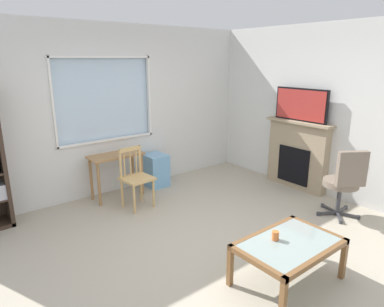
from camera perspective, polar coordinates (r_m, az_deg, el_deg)
ground at (r=4.15m, az=2.34°, el=-15.83°), size 6.23×5.84×0.02m
wall_back_with_window at (r=5.66m, az=-13.68°, el=6.78°), size 5.23×0.15×2.69m
wall_right at (r=5.72m, az=23.45°, el=6.27°), size 0.12×5.04×2.69m
desk_under_window at (r=5.47m, az=-12.63°, el=-1.52°), size 0.84×0.40×0.71m
wooden_chair at (r=5.09m, az=-9.45°, el=-3.95°), size 0.45×0.43×0.90m
plastic_drawer_unit at (r=5.94m, az=-6.14°, el=-2.79°), size 0.35×0.40×0.56m
fireplace at (r=6.02m, az=17.29°, el=-0.16°), size 0.26×1.18×1.16m
tv at (r=5.85m, az=17.86°, el=7.82°), size 0.06×0.95×0.53m
office_chair at (r=5.09m, az=24.28°, el=-4.12°), size 0.61×0.62×1.00m
coffee_table at (r=3.55m, az=16.01°, el=-14.96°), size 1.02×0.67×0.44m
sippy_cup at (r=3.51m, az=13.84°, el=-13.25°), size 0.07×0.07×0.09m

